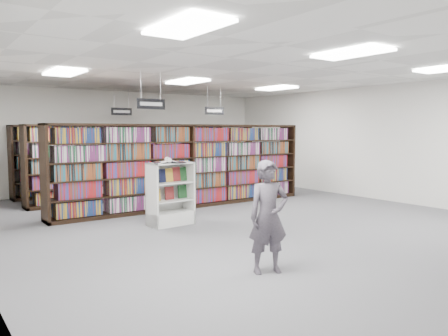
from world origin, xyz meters
TOP-DOWN VIEW (x-y plane):
  - floor at (0.00, 0.00)m, footprint 12.00×12.00m
  - ceiling at (0.00, 0.00)m, footprint 10.00×12.00m
  - wall_back at (0.00, 6.00)m, footprint 10.00×0.10m
  - wall_right at (5.00, 0.00)m, footprint 0.10×12.00m
  - bookshelf_row_near at (0.00, 2.00)m, footprint 7.00×0.60m
  - bookshelf_row_mid at (0.00, 4.00)m, footprint 7.00×0.60m
  - bookshelf_row_far at (0.00, 5.70)m, footprint 7.00×0.60m
  - aisle_sign_left at (-1.50, 1.00)m, footprint 0.65×0.02m
  - aisle_sign_right at (1.50, 3.00)m, footprint 0.65×0.02m
  - aisle_sign_center at (-0.50, 5.00)m, footprint 0.65×0.02m
  - troffer_front_left at (-3.00, -3.00)m, footprint 0.60×1.20m
  - troffer_front_center at (0.00, -3.00)m, footprint 0.60×1.20m
  - troffer_back_left at (-3.00, 2.00)m, footprint 0.60×1.20m
  - troffer_back_center at (0.00, 2.00)m, footprint 0.60×1.20m
  - troffer_back_right at (3.00, 2.00)m, footprint 0.60×1.20m
  - endcap_display at (-1.39, 0.41)m, footprint 0.96×0.53m
  - open_book at (-1.46, 0.32)m, footprint 0.73×0.57m
  - shopper at (-1.76, -3.07)m, footprint 0.66×0.54m

SIDE VIEW (x-z plane):
  - floor at x=0.00m, z-range 0.00..0.00m
  - endcap_display at x=-1.39m, z-range -0.20..1.10m
  - shopper at x=-1.76m, z-range 0.00..1.55m
  - bookshelf_row_near at x=0.00m, z-range 0.00..2.10m
  - bookshelf_row_mid at x=0.00m, z-range 0.00..2.10m
  - bookshelf_row_far at x=0.00m, z-range 0.00..2.10m
  - open_book at x=-1.46m, z-range 1.26..1.39m
  - wall_back at x=0.00m, z-range 0.00..3.20m
  - wall_right at x=5.00m, z-range 0.00..3.20m
  - aisle_sign_left at x=-1.50m, z-range 2.13..2.93m
  - aisle_sign_right at x=1.50m, z-range 2.13..2.93m
  - aisle_sign_center at x=-0.50m, z-range 2.13..2.93m
  - troffer_front_left at x=-3.00m, z-range 3.14..3.18m
  - troffer_front_center at x=0.00m, z-range 3.14..3.18m
  - troffer_back_left at x=-3.00m, z-range 3.14..3.18m
  - troffer_back_center at x=0.00m, z-range 3.14..3.18m
  - troffer_back_right at x=3.00m, z-range 3.14..3.18m
  - ceiling at x=0.00m, z-range 3.15..3.25m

